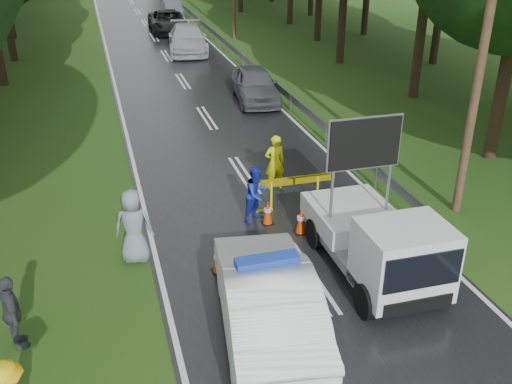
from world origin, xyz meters
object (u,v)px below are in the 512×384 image
object	(u,v)px
police_sedan	(267,299)
queue_car_second	(188,39)
civilian	(257,194)
barrier	(295,184)
work_truck	(379,242)
officer	(275,163)
queue_car_fourth	(172,8)
queue_car_third	(168,22)
queue_car_first	(255,84)

from	to	relation	value
police_sedan	queue_car_second	xyz separation A→B (m)	(3.00, 26.32, -0.01)
police_sedan	civilian	xyz separation A→B (m)	(1.12, 4.59, -0.02)
police_sedan	barrier	xyz separation A→B (m)	(2.34, 4.97, -0.07)
work_truck	queue_car_second	world-z (taller)	work_truck
barrier	officer	xyz separation A→B (m)	(-0.15, 1.39, 0.12)
police_sedan	queue_car_fourth	distance (m)	40.51
barrier	civilian	distance (m)	1.29
police_sedan	officer	xyz separation A→B (m)	(2.20, 6.37, 0.05)
officer	police_sedan	bearing A→B (deg)	67.89
work_truck	barrier	distance (m)	3.87
queue_car_third	queue_car_second	bearing A→B (deg)	-86.38
work_truck	officer	size ratio (longest dim) A/B	2.54
civilian	police_sedan	bearing A→B (deg)	-135.54
officer	queue_car_first	size ratio (longest dim) A/B	0.39
police_sedan	civilian	bearing A→B (deg)	-95.99
barrier	queue_car_third	xyz separation A→B (m)	(0.42, 28.10, 0.01)
civilian	queue_car_first	distance (m)	11.22
queue_car_fourth	officer	bearing A→B (deg)	-93.22
civilian	queue_car_third	distance (m)	28.54
barrier	queue_car_fourth	bearing A→B (deg)	87.47
work_truck	officer	bearing A→B (deg)	99.09
civilian	queue_car_fourth	xyz separation A→B (m)	(3.03, 35.71, -0.15)
work_truck	queue_car_fourth	bearing A→B (deg)	88.59
barrier	queue_car_fourth	size ratio (longest dim) A/B	0.61
barrier	queue_car_second	size ratio (longest dim) A/B	0.43
queue_car_first	queue_car_second	distance (m)	10.99
barrier	officer	bearing A→B (deg)	96.45
officer	queue_car_second	world-z (taller)	officer
work_truck	queue_car_fourth	world-z (taller)	work_truck
civilian	queue_car_fourth	world-z (taller)	civilian
queue_car_first	queue_car_fourth	world-z (taller)	queue_car_first
civilian	queue_car_second	size ratio (longest dim) A/B	0.29
barrier	queue_car_second	world-z (taller)	queue_car_second
queue_car_fourth	queue_car_third	bearing A→B (deg)	-100.76
civilian	queue_car_third	bearing A→B (deg)	54.86
queue_car_fourth	queue_car_second	bearing A→B (deg)	-94.62
queue_car_first	work_truck	bearing A→B (deg)	-88.26
officer	work_truck	bearing A→B (deg)	95.76
queue_car_second	queue_car_first	bearing A→B (deg)	-76.82
police_sedan	barrier	size ratio (longest dim) A/B	2.14
police_sedan	queue_car_first	world-z (taller)	police_sedan
civilian	queue_car_third	xyz separation A→B (m)	(1.65, 28.49, -0.04)
work_truck	civilian	size ratio (longest dim) A/B	2.76
civilian	queue_car_second	world-z (taller)	queue_car_second
police_sedan	queue_car_first	xyz separation A→B (m)	(4.14, 15.39, -0.06)
barrier	queue_car_first	bearing A→B (deg)	80.58
police_sedan	queue_car_fourth	bearing A→B (deg)	-88.15
queue_car_fourth	queue_car_first	bearing A→B (deg)	-89.94
police_sedan	queue_car_fourth	xyz separation A→B (m)	(4.14, 40.29, -0.17)
officer	queue_car_first	world-z (taller)	officer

